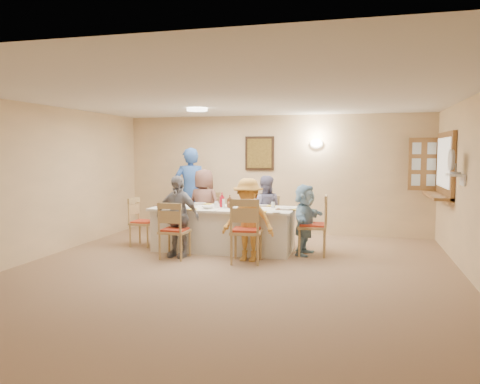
% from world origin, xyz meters
% --- Properties ---
extents(ground, '(7.00, 7.00, 0.00)m').
position_xyz_m(ground, '(0.00, 0.00, 0.00)').
color(ground, tan).
extents(room_walls, '(7.00, 7.00, 7.00)m').
position_xyz_m(room_walls, '(0.00, 0.00, 1.51)').
color(room_walls, '#CFB387').
rests_on(room_walls, ground).
extents(wall_picture, '(0.62, 0.05, 0.72)m').
position_xyz_m(wall_picture, '(-0.30, 3.46, 1.70)').
color(wall_picture, black).
rests_on(wall_picture, room_walls).
extents(wall_sconce, '(0.26, 0.09, 0.18)m').
position_xyz_m(wall_sconce, '(0.90, 3.44, 1.90)').
color(wall_sconce, white).
rests_on(wall_sconce, room_walls).
extents(ceiling_light, '(0.36, 0.36, 0.05)m').
position_xyz_m(ceiling_light, '(-1.00, 1.50, 2.47)').
color(ceiling_light, white).
rests_on(ceiling_light, room_walls).
extents(serving_hatch, '(0.06, 1.50, 1.15)m').
position_xyz_m(serving_hatch, '(3.21, 2.40, 1.50)').
color(serving_hatch, brown).
rests_on(serving_hatch, room_walls).
extents(hatch_sill, '(0.30, 1.50, 0.05)m').
position_xyz_m(hatch_sill, '(3.09, 2.40, 0.97)').
color(hatch_sill, brown).
rests_on(hatch_sill, room_walls).
extents(shutter_door, '(0.55, 0.04, 1.00)m').
position_xyz_m(shutter_door, '(2.95, 3.16, 1.50)').
color(shutter_door, brown).
rests_on(shutter_door, room_walls).
extents(fan_shelf, '(0.22, 0.36, 0.03)m').
position_xyz_m(fan_shelf, '(3.13, 1.05, 1.40)').
color(fan_shelf, white).
rests_on(fan_shelf, room_walls).
extents(desk_fan, '(0.30, 0.30, 0.28)m').
position_xyz_m(desk_fan, '(3.10, 1.05, 1.55)').
color(desk_fan, '#A5A5A8').
rests_on(desk_fan, fan_shelf).
extents(dining_table, '(2.48, 1.05, 0.76)m').
position_xyz_m(dining_table, '(-0.52, 1.52, 0.38)').
color(dining_table, white).
rests_on(dining_table, ground).
extents(chair_back_left, '(0.53, 0.53, 0.94)m').
position_xyz_m(chair_back_left, '(-1.12, 2.32, 0.47)').
color(chair_back_left, tan).
rests_on(chair_back_left, ground).
extents(chair_back_right, '(0.50, 0.50, 0.90)m').
position_xyz_m(chair_back_right, '(0.08, 2.32, 0.45)').
color(chair_back_right, tan).
rests_on(chair_back_right, ground).
extents(chair_front_left, '(0.46, 0.46, 0.94)m').
position_xyz_m(chair_front_left, '(-1.12, 0.72, 0.47)').
color(chair_front_left, tan).
rests_on(chair_front_left, ground).
extents(chair_front_right, '(0.54, 0.54, 1.03)m').
position_xyz_m(chair_front_right, '(0.08, 0.72, 0.52)').
color(chair_front_right, tan).
rests_on(chair_front_right, ground).
extents(chair_left_end, '(0.45, 0.45, 0.90)m').
position_xyz_m(chair_left_end, '(-2.07, 1.52, 0.45)').
color(chair_left_end, tan).
rests_on(chair_left_end, ground).
extents(chair_right_end, '(0.52, 0.52, 1.03)m').
position_xyz_m(chair_right_end, '(1.03, 1.52, 0.51)').
color(chair_right_end, tan).
rests_on(chair_right_end, ground).
extents(diner_back_left, '(0.84, 0.68, 1.41)m').
position_xyz_m(diner_back_left, '(-1.12, 2.20, 0.70)').
color(diner_back_left, brown).
rests_on(diner_back_left, ground).
extents(diner_back_right, '(0.74, 0.64, 1.30)m').
position_xyz_m(diner_back_right, '(0.08, 2.20, 0.65)').
color(diner_back_right, slate).
rests_on(diner_back_right, ground).
extents(diner_front_left, '(0.90, 0.59, 1.35)m').
position_xyz_m(diner_front_left, '(-1.12, 0.84, 0.68)').
color(diner_front_left, gray).
rests_on(diner_front_left, ground).
extents(diner_front_right, '(0.93, 0.62, 1.32)m').
position_xyz_m(diner_front_right, '(0.08, 0.84, 0.66)').
color(diner_front_right, gold).
rests_on(diner_front_right, ground).
extents(diner_right_end, '(1.23, 0.75, 1.20)m').
position_xyz_m(diner_right_end, '(0.90, 1.52, 0.60)').
color(diner_right_end, '#92BFDD').
rests_on(diner_right_end, ground).
extents(caregiver, '(0.90, 0.80, 1.82)m').
position_xyz_m(caregiver, '(-1.57, 2.67, 0.91)').
color(caregiver, '#2F58A6').
rests_on(caregiver, ground).
extents(placemat_fl, '(0.37, 0.28, 0.01)m').
position_xyz_m(placemat_fl, '(-1.12, 1.10, 0.76)').
color(placemat_fl, '#472B19').
rests_on(placemat_fl, dining_table).
extents(plate_fl, '(0.26, 0.26, 0.02)m').
position_xyz_m(plate_fl, '(-1.12, 1.10, 0.77)').
color(plate_fl, white).
rests_on(plate_fl, dining_table).
extents(napkin_fl, '(0.15, 0.15, 0.01)m').
position_xyz_m(napkin_fl, '(-0.94, 1.05, 0.77)').
color(napkin_fl, yellow).
rests_on(napkin_fl, dining_table).
extents(placemat_fr, '(0.36, 0.27, 0.01)m').
position_xyz_m(placemat_fr, '(0.08, 1.10, 0.76)').
color(placemat_fr, '#472B19').
rests_on(placemat_fr, dining_table).
extents(plate_fr, '(0.24, 0.24, 0.02)m').
position_xyz_m(plate_fr, '(0.08, 1.10, 0.77)').
color(plate_fr, white).
rests_on(plate_fr, dining_table).
extents(napkin_fr, '(0.15, 0.15, 0.01)m').
position_xyz_m(napkin_fr, '(0.26, 1.05, 0.77)').
color(napkin_fr, yellow).
rests_on(napkin_fr, dining_table).
extents(placemat_bl, '(0.32, 0.24, 0.01)m').
position_xyz_m(placemat_bl, '(-1.12, 1.94, 0.76)').
color(placemat_bl, '#472B19').
rests_on(placemat_bl, dining_table).
extents(plate_bl, '(0.25, 0.25, 0.02)m').
position_xyz_m(plate_bl, '(-1.12, 1.94, 0.77)').
color(plate_bl, white).
rests_on(plate_bl, dining_table).
extents(napkin_bl, '(0.13, 0.13, 0.01)m').
position_xyz_m(napkin_bl, '(-0.94, 1.89, 0.77)').
color(napkin_bl, yellow).
rests_on(napkin_bl, dining_table).
extents(placemat_br, '(0.38, 0.28, 0.01)m').
position_xyz_m(placemat_br, '(0.08, 1.94, 0.76)').
color(placemat_br, '#472B19').
rests_on(placemat_br, dining_table).
extents(plate_br, '(0.23, 0.23, 0.01)m').
position_xyz_m(plate_br, '(0.08, 1.94, 0.77)').
color(plate_br, white).
rests_on(plate_br, dining_table).
extents(napkin_br, '(0.15, 0.15, 0.01)m').
position_xyz_m(napkin_br, '(0.26, 1.89, 0.77)').
color(napkin_br, yellow).
rests_on(napkin_br, dining_table).
extents(placemat_le, '(0.36, 0.27, 0.01)m').
position_xyz_m(placemat_le, '(-1.62, 1.52, 0.76)').
color(placemat_le, '#472B19').
rests_on(placemat_le, dining_table).
extents(plate_le, '(0.24, 0.24, 0.01)m').
position_xyz_m(plate_le, '(-1.62, 1.52, 0.77)').
color(plate_le, white).
rests_on(plate_le, dining_table).
extents(napkin_le, '(0.15, 0.15, 0.01)m').
position_xyz_m(napkin_le, '(-1.44, 1.47, 0.77)').
color(napkin_le, yellow).
rests_on(napkin_le, dining_table).
extents(placemat_re, '(0.36, 0.27, 0.01)m').
position_xyz_m(placemat_re, '(0.60, 1.52, 0.76)').
color(placemat_re, '#472B19').
rests_on(placemat_re, dining_table).
extents(plate_re, '(0.25, 0.25, 0.02)m').
position_xyz_m(plate_re, '(0.60, 1.52, 0.77)').
color(plate_re, white).
rests_on(plate_re, dining_table).
extents(napkin_re, '(0.15, 0.15, 0.01)m').
position_xyz_m(napkin_re, '(0.78, 1.47, 0.77)').
color(napkin_re, yellow).
rests_on(napkin_re, dining_table).
extents(teacup_a, '(0.13, 0.13, 0.10)m').
position_xyz_m(teacup_a, '(-1.29, 1.20, 0.81)').
color(teacup_a, white).
rests_on(teacup_a, dining_table).
extents(teacup_b, '(0.13, 0.13, 0.09)m').
position_xyz_m(teacup_b, '(-0.11, 2.01, 0.81)').
color(teacup_b, white).
rests_on(teacup_b, dining_table).
extents(bowl_a, '(0.35, 0.35, 0.05)m').
position_xyz_m(bowl_a, '(-0.74, 1.29, 0.78)').
color(bowl_a, white).
rests_on(bowl_a, dining_table).
extents(bowl_b, '(0.27, 0.27, 0.06)m').
position_xyz_m(bowl_b, '(-0.18, 1.80, 0.79)').
color(bowl_b, white).
rests_on(bowl_b, dining_table).
extents(condiment_ketchup, '(0.14, 0.14, 0.26)m').
position_xyz_m(condiment_ketchup, '(-0.56, 1.54, 0.89)').
color(condiment_ketchup, '#AF0F20').
rests_on(condiment_ketchup, dining_table).
extents(condiment_brown, '(0.15, 0.15, 0.22)m').
position_xyz_m(condiment_brown, '(-0.43, 1.59, 0.87)').
color(condiment_brown, brown).
rests_on(condiment_brown, dining_table).
extents(condiment_malt, '(0.18, 0.18, 0.17)m').
position_xyz_m(condiment_malt, '(-0.39, 1.46, 0.84)').
color(condiment_malt, brown).
rests_on(condiment_malt, dining_table).
extents(drinking_glass, '(0.06, 0.06, 0.10)m').
position_xyz_m(drinking_glass, '(-0.67, 1.57, 0.82)').
color(drinking_glass, silver).
rests_on(drinking_glass, dining_table).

